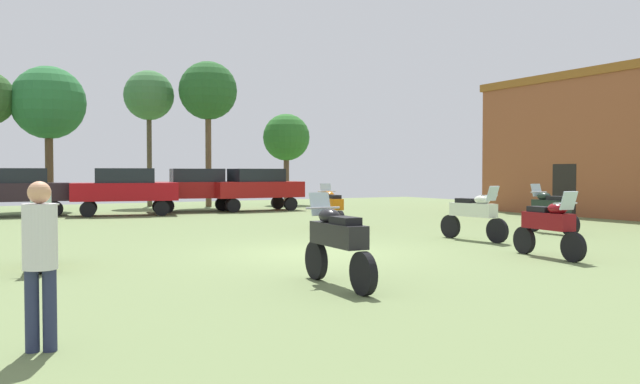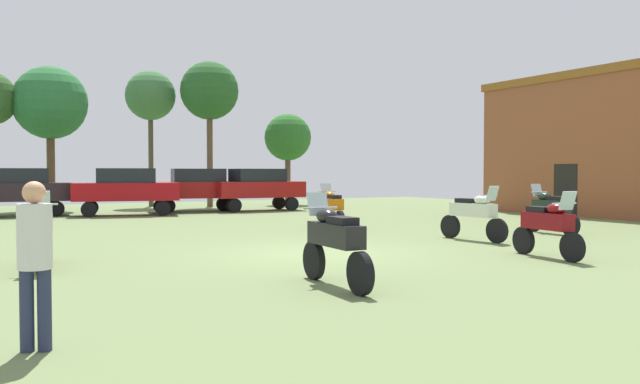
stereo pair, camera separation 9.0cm
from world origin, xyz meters
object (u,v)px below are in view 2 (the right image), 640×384
tree_4 (209,92)px  motorcycle_6 (335,241)px  tree_5 (288,138)px  car_4 (126,188)px  tree_3 (50,104)px  motorcycle_3 (551,209)px  motorcycle_8 (548,225)px  tree_1 (150,97)px  motorcycle_7 (474,213)px  car_1 (198,186)px  car_2 (258,186)px  person_1 (35,252)px  motorcycle_2 (332,207)px  car_5 (17,188)px  motorcycle_1 (42,230)px

tree_4 → motorcycle_6: bearing=-104.6°
motorcycle_6 → tree_5: 26.71m
car_4 → tree_3: 7.34m
motorcycle_3 → motorcycle_8: motorcycle_3 is taller
car_4 → tree_1: size_ratio=0.63×
motorcycle_7 → car_1: car_1 is taller
car_2 → car_1: bearing=72.3°
car_2 → person_1: car_2 is taller
person_1 → motorcycle_3: bearing=-138.6°
motorcycle_2 → motorcycle_8: 8.49m
car_5 → person_1: (-1.22, -22.23, -0.15)m
motorcycle_1 → motorcycle_2: (9.18, 4.80, -0.02)m
car_4 → tree_1: (2.74, 6.69, 4.71)m
person_1 → motorcycle_8: bearing=-148.2°
motorcycle_6 → motorcycle_7: size_ratio=0.99×
car_2 → tree_3: tree_3 is taller
motorcycle_7 → car_1: bearing=-87.3°
motorcycle_3 → tree_4: bearing=105.7°
car_2 → tree_5: 6.82m
motorcycle_2 → motorcycle_3: size_ratio=0.97×
motorcycle_7 → tree_3: bearing=-73.8°
car_2 → person_1: 23.97m
motorcycle_1 → tree_1: size_ratio=0.29×
motorcycle_2 → tree_5: (5.70, 14.93, 3.08)m
car_2 → tree_5: (3.99, 4.87, 2.63)m
tree_3 → motorcycle_3: bearing=-59.8°
motorcycle_8 → car_4: 18.84m
car_5 → tree_5: tree_5 is taller
motorcycle_8 → car_1: size_ratio=0.46×
car_5 → tree_1: size_ratio=0.60×
motorcycle_7 → car_2: (0.24, 15.12, 0.44)m
tree_1 → motorcycle_3: bearing=-72.6°
person_1 → tree_5: tree_5 is taller
motorcycle_1 → motorcycle_3: size_ratio=0.99×
motorcycle_8 → person_1: person_1 is taller
tree_3 → car_2: bearing=-32.0°
motorcycle_1 → person_1: bearing=92.1°
tree_3 → tree_5: bearing=-2.2°
person_1 → tree_4: size_ratio=0.23×
car_4 → motorcycle_8: bearing=-153.1°
car_1 → motorcycle_8: bearing=-166.2°
motorcycle_7 → tree_4: 20.48m
tree_1 → motorcycle_7: bearing=-81.5°
motorcycle_6 → person_1: person_1 is taller
motorcycle_8 → person_1: 10.55m
motorcycle_6 → motorcycle_7: 7.93m
motorcycle_3 → car_2: (-3.14, 14.73, 0.44)m
motorcycle_7 → car_4: car_4 is taller
car_5 → tree_1: tree_1 is taller
motorcycle_1 → car_5: bearing=-84.0°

